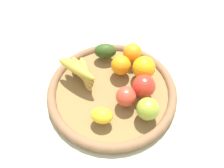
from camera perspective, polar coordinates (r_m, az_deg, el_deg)
name	(u,v)px	position (r m, az deg, el deg)	size (l,w,h in m)	color
ground_plane	(112,93)	(0.80, 0.00, -2.37)	(2.40, 2.40, 0.00)	#B5B897
basket	(112,91)	(0.79, 0.00, -1.71)	(0.45, 0.45, 0.04)	olive
apple_2	(126,96)	(0.71, 3.51, -3.11)	(0.06, 0.06, 0.06)	#CF412D
lemon_0	(102,116)	(0.69, -2.55, -7.93)	(0.07, 0.05, 0.05)	yellow
orange_0	(144,68)	(0.78, 7.97, 4.03)	(0.08, 0.08, 0.08)	orange
banana_bunch	(81,71)	(0.78, -7.88, 3.24)	(0.11, 0.16, 0.07)	#BB8A3C
orange_2	(132,53)	(0.84, 5.16, 7.81)	(0.07, 0.07, 0.07)	orange
avocado	(105,51)	(0.85, -1.70, 8.27)	(0.08, 0.06, 0.06)	#2A4417
apple_1	(147,109)	(0.69, 8.83, -6.30)	(0.07, 0.07, 0.07)	#8EA230
apple_0	(144,86)	(0.74, 7.98, -0.50)	(0.08, 0.08, 0.08)	red
orange_1	(121,65)	(0.79, 2.25, 4.72)	(0.07, 0.07, 0.07)	orange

